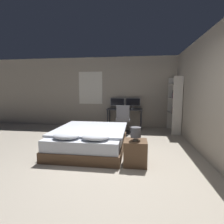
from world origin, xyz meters
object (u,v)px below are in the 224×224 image
object	(u,v)px
bedside_lamp	(136,132)
desk	(125,112)
monitor_right	(133,102)
office_chair	(123,122)
bed	(90,139)
nightstand	(135,153)
computer_mouse	(132,109)
bookshelf	(175,102)
keyboard	(124,109)
monitor_left	(117,102)

from	to	relation	value
bedside_lamp	desk	world-z (taller)	bedside_lamp
monitor_right	office_chair	bearing A→B (deg)	-108.74
bed	nightstand	world-z (taller)	bed
nightstand	monitor_right	world-z (taller)	monitor_right
monitor_right	computer_mouse	world-z (taller)	monitor_right
bookshelf	computer_mouse	bearing A→B (deg)	173.77
office_chair	bed	bearing A→B (deg)	-111.21
bed	computer_mouse	bearing A→B (deg)	67.24
office_chair	nightstand	bearing A→B (deg)	-80.31
keyboard	bed	bearing A→B (deg)	-106.77
bedside_lamp	monitor_left	size ratio (longest dim) A/B	0.47
computer_mouse	office_chair	distance (m)	0.69
bookshelf	keyboard	bearing A→B (deg)	174.73
nightstand	monitor_right	size ratio (longest dim) A/B	0.88
bed	monitor_left	distance (m)	2.75
bed	bedside_lamp	xyz separation A→B (m)	(1.10, -0.75, 0.39)
bedside_lamp	monitor_left	bearing A→B (deg)	102.02
monitor_right	bookshelf	distance (m)	1.53
office_chair	computer_mouse	bearing A→B (deg)	62.26
monitor_left	computer_mouse	world-z (taller)	monitor_left
bedside_lamp	office_chair	world-z (taller)	office_chair
desk	bookshelf	distance (m)	1.81
bed	keyboard	world-z (taller)	keyboard
monitor_right	office_chair	size ratio (longest dim) A/B	0.59
bedside_lamp	bookshelf	size ratio (longest dim) A/B	0.14
monitor_left	bookshelf	bearing A→B (deg)	-14.76
desk	office_chair	distance (m)	0.74
bedside_lamp	computer_mouse	size ratio (longest dim) A/B	3.72
monitor_left	bookshelf	distance (m)	2.10
monitor_right	keyboard	xyz separation A→B (m)	(-0.30, -0.37, -0.22)
bedside_lamp	desk	size ratio (longest dim) A/B	0.20
nightstand	bookshelf	size ratio (longest dim) A/B	0.26
monitor_left	desk	bearing A→B (deg)	-32.39
bed	computer_mouse	world-z (taller)	computer_mouse
desk	office_chair	bearing A→B (deg)	-90.32
bed	bookshelf	xyz separation A→B (m)	(2.41, 2.10, 0.79)
nightstand	computer_mouse	size ratio (longest dim) A/B	7.00
desk	keyboard	size ratio (longest dim) A/B	3.74
nightstand	bookshelf	distance (m)	3.23
nightstand	bed	bearing A→B (deg)	145.92
bed	bookshelf	size ratio (longest dim) A/B	1.07
computer_mouse	bookshelf	world-z (taller)	bookshelf
desk	bookshelf	size ratio (longest dim) A/B	0.70
monitor_left	computer_mouse	distance (m)	0.71
bed	bedside_lamp	bearing A→B (deg)	-34.08
bedside_lamp	bed	bearing A→B (deg)	145.92
nightstand	monitor_right	bearing A→B (deg)	92.10
monitor_right	nightstand	bearing A→B (deg)	-87.90
bed	monitor_right	distance (m)	2.90
desk	office_chair	world-z (taller)	office_chair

